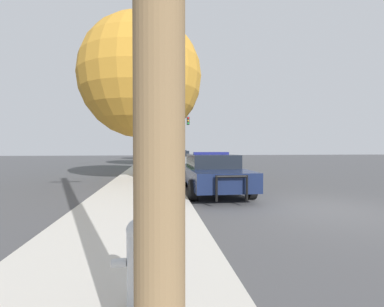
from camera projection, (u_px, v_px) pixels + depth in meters
ground_plane at (330, 210)px, 6.78m from camera, size 110.00×110.00×0.00m
sidewalk_left at (133, 215)px, 6.07m from camera, size 3.00×110.00×0.13m
police_car at (212, 172)px, 9.70m from camera, size 2.16×5.18×1.50m
fire_hydrant at (137, 259)px, 2.46m from camera, size 0.48×0.21×0.83m
traffic_light at (167, 129)px, 28.77m from camera, size 4.26×0.35×5.23m
car_background_oncoming at (216, 156)px, 31.02m from camera, size 1.98×4.22×1.20m
car_background_distant at (182, 153)px, 48.01m from camera, size 1.99×4.20×1.34m
car_background_midblock at (180, 158)px, 23.80m from camera, size 2.07×4.14×1.42m
tree_sidewalk_near at (141, 78)px, 12.72m from camera, size 5.98×5.98×8.01m
tree_sidewalk_far at (149, 131)px, 36.98m from camera, size 4.79×4.79×6.42m
tree_sidewalk_mid at (150, 114)px, 24.09m from camera, size 5.15×5.15×7.33m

